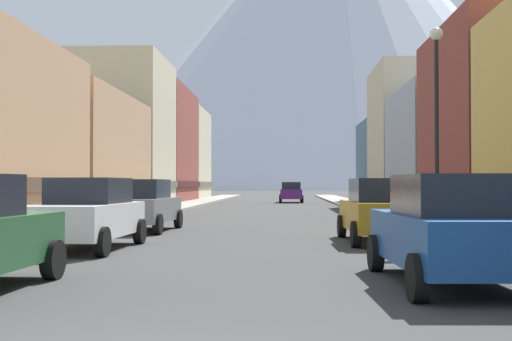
{
  "coord_description": "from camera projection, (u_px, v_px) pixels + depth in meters",
  "views": [
    {
      "loc": [
        1.14,
        -4.98,
        1.63
      ],
      "look_at": [
        -0.21,
        25.27,
        2.23
      ],
      "focal_mm": 46.86,
      "sensor_mm": 36.0,
      "label": 1
    }
  ],
  "objects": [
    {
      "name": "sidewalk_left",
      "position": [
        163.0,
        210.0,
        40.24
      ],
      "size": [
        2.5,
        100.0,
        0.15
      ],
      "primitive_type": "cube",
      "color": "gray",
      "rests_on": "ground"
    },
    {
      "name": "sidewalk_right",
      "position": [
        372.0,
        210.0,
        39.68
      ],
      "size": [
        2.5,
        100.0,
        0.15
      ],
      "primitive_type": "cube",
      "color": "gray",
      "rests_on": "ground"
    },
    {
      "name": "storefront_left_2",
      "position": [
        47.0,
        156.0,
        36.52
      ],
      "size": [
        9.18,
        12.83,
        6.51
      ],
      "color": "tan",
      "rests_on": "ground"
    },
    {
      "name": "storefront_left_3",
      "position": [
        122.0,
        135.0,
        48.1
      ],
      "size": [
        6.59,
        9.28,
        10.67
      ],
      "color": "beige",
      "rests_on": "ground"
    },
    {
      "name": "storefront_left_4",
      "position": [
        141.0,
        148.0,
        59.67
      ],
      "size": [
        8.86,
        13.24,
        10.09
      ],
      "color": "brown",
      "rests_on": "ground"
    },
    {
      "name": "storefront_left_5",
      "position": [
        173.0,
        156.0,
        71.95
      ],
      "size": [
        7.45,
        11.09,
        9.55
      ],
      "color": "beige",
      "rests_on": "ground"
    },
    {
      "name": "storefront_right_3",
      "position": [
        476.0,
        153.0,
        37.64
      ],
      "size": [
        9.02,
        10.15,
        6.96
      ],
      "color": "#99A5B2",
      "rests_on": "ground"
    },
    {
      "name": "storefront_right_4",
      "position": [
        443.0,
        139.0,
        47.55
      ],
      "size": [
        9.98,
        8.9,
        9.95
      ],
      "color": "beige",
      "rests_on": "ground"
    },
    {
      "name": "storefront_right_5",
      "position": [
        410.0,
        164.0,
        56.22
      ],
      "size": [
        8.57,
        8.39,
        6.86
      ],
      "color": "slate",
      "rests_on": "ground"
    },
    {
      "name": "car_left_1",
      "position": [
        87.0,
        213.0,
        16.59
      ],
      "size": [
        2.19,
        4.46,
        1.78
      ],
      "color": "silver",
      "rests_on": "ground"
    },
    {
      "name": "car_left_2",
      "position": [
        142.0,
        205.0,
        22.95
      ],
      "size": [
        2.21,
        4.47,
        1.78
      ],
      "color": "slate",
      "rests_on": "ground"
    },
    {
      "name": "car_right_0",
      "position": [
        451.0,
        229.0,
        10.75
      ],
      "size": [
        2.22,
        4.47,
        1.78
      ],
      "color": "#19478C",
      "rests_on": "ground"
    },
    {
      "name": "car_right_1",
      "position": [
        381.0,
        210.0,
        18.61
      ],
      "size": [
        2.16,
        4.44,
        1.78
      ],
      "color": "#B28419",
      "rests_on": "ground"
    },
    {
      "name": "car_driving_0",
      "position": [
        291.0,
        192.0,
        57.99
      ],
      "size": [
        2.06,
        4.4,
        1.78
      ],
      "color": "#591E72",
      "rests_on": "ground"
    },
    {
      "name": "potted_plant_0",
      "position": [
        477.0,
        216.0,
        20.48
      ],
      "size": [
        0.53,
        0.53,
        0.88
      ],
      "color": "#4C4C51",
      "rests_on": "sidewalk_right"
    },
    {
      "name": "pedestrian_0",
      "position": [
        424.0,
        204.0,
        24.73
      ],
      "size": [
        0.36,
        0.36,
        1.59
      ],
      "color": "navy",
      "rests_on": "sidewalk_right"
    },
    {
      "name": "pedestrian_1",
      "position": [
        118.0,
        200.0,
        29.42
      ],
      "size": [
        0.36,
        0.36,
        1.63
      ],
      "color": "maroon",
      "rests_on": "sidewalk_left"
    },
    {
      "name": "streetlamp_right",
      "position": [
        437.0,
        99.0,
        18.62
      ],
      "size": [
        0.36,
        0.36,
        5.86
      ],
      "color": "black",
      "rests_on": "sidewalk_right"
    },
    {
      "name": "mountain_backdrop",
      "position": [
        335.0,
        32.0,
        265.0
      ],
      "size": [
        202.79,
        202.79,
        123.68
      ],
      "primitive_type": "cone",
      "color": "silver",
      "rests_on": "ground"
    }
  ]
}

